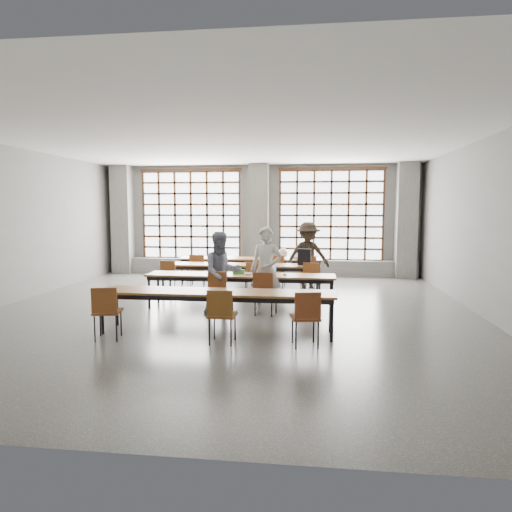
# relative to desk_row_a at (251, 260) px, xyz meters

# --- Properties ---
(floor) EXTENTS (11.00, 11.00, 0.00)m
(floor) POSITION_rel_desk_row_a_xyz_m (0.04, -3.56, -0.66)
(floor) COLOR #464644
(floor) RESTS_ON ground
(ceiling) EXTENTS (11.00, 11.00, 0.00)m
(ceiling) POSITION_rel_desk_row_a_xyz_m (0.04, -3.56, 2.84)
(ceiling) COLOR silver
(ceiling) RESTS_ON floor
(wall_back) EXTENTS (10.00, 0.00, 10.00)m
(wall_back) POSITION_rel_desk_row_a_xyz_m (0.04, 1.94, 1.09)
(wall_back) COLOR #60605E
(wall_back) RESTS_ON floor
(wall_front) EXTENTS (10.00, 0.00, 10.00)m
(wall_front) POSITION_rel_desk_row_a_xyz_m (0.04, -9.06, 1.09)
(wall_front) COLOR #60605E
(wall_front) RESTS_ON floor
(wall_left) EXTENTS (0.00, 11.00, 11.00)m
(wall_left) POSITION_rel_desk_row_a_xyz_m (-4.96, -3.56, 1.09)
(wall_left) COLOR #60605E
(wall_left) RESTS_ON floor
(wall_right) EXTENTS (0.00, 11.00, 11.00)m
(wall_right) POSITION_rel_desk_row_a_xyz_m (5.04, -3.56, 1.09)
(wall_right) COLOR #60605E
(wall_right) RESTS_ON floor
(column_left) EXTENTS (0.60, 0.55, 3.50)m
(column_left) POSITION_rel_desk_row_a_xyz_m (-4.46, 1.66, 1.09)
(column_left) COLOR #585856
(column_left) RESTS_ON floor
(column_mid) EXTENTS (0.60, 0.55, 3.50)m
(column_mid) POSITION_rel_desk_row_a_xyz_m (0.04, 1.66, 1.09)
(column_mid) COLOR #585856
(column_mid) RESTS_ON floor
(column_right) EXTENTS (0.60, 0.55, 3.50)m
(column_right) POSITION_rel_desk_row_a_xyz_m (4.54, 1.66, 1.09)
(column_right) COLOR #585856
(column_right) RESTS_ON floor
(window_left) EXTENTS (3.32, 0.12, 3.00)m
(window_left) POSITION_rel_desk_row_a_xyz_m (-2.21, 1.86, 1.24)
(window_left) COLOR white
(window_left) RESTS_ON wall_back
(window_right) EXTENTS (3.32, 0.12, 3.00)m
(window_right) POSITION_rel_desk_row_a_xyz_m (2.29, 1.86, 1.24)
(window_right) COLOR white
(window_right) RESTS_ON wall_back
(sill_ledge) EXTENTS (9.80, 0.35, 0.50)m
(sill_ledge) POSITION_rel_desk_row_a_xyz_m (0.04, 1.74, -0.41)
(sill_ledge) COLOR #585856
(sill_ledge) RESTS_ON floor
(desk_row_a) EXTENTS (4.00, 0.70, 0.73)m
(desk_row_a) POSITION_rel_desk_row_a_xyz_m (0.00, 0.00, 0.00)
(desk_row_a) COLOR brown
(desk_row_a) RESTS_ON floor
(desk_row_b) EXTENTS (4.00, 0.70, 0.73)m
(desk_row_b) POSITION_rel_desk_row_a_xyz_m (-0.07, -1.43, 0.00)
(desk_row_b) COLOR brown
(desk_row_b) RESTS_ON floor
(desk_row_c) EXTENTS (4.00, 0.70, 0.73)m
(desk_row_c) POSITION_rel_desk_row_a_xyz_m (0.20, -3.18, 0.00)
(desk_row_c) COLOR brown
(desk_row_c) RESTS_ON floor
(desk_row_d) EXTENTS (4.00, 0.70, 0.73)m
(desk_row_d) POSITION_rel_desk_row_a_xyz_m (0.12, -5.18, 0.00)
(desk_row_d) COLOR brown
(desk_row_d) RESTS_ON floor
(chair_back_left) EXTENTS (0.47, 0.47, 0.88)m
(chair_back_left) POSITION_rel_desk_row_a_xyz_m (-1.39, -0.63, -0.13)
(chair_back_left) COLOR brown
(chair_back_left) RESTS_ON floor
(chair_back_mid) EXTENTS (0.46, 0.46, 0.88)m
(chair_back_mid) POSITION_rel_desk_row_a_xyz_m (0.79, -0.63, -0.13)
(chair_back_mid) COLOR brown
(chair_back_mid) RESTS_ON floor
(chair_back_right) EXTENTS (0.48, 0.48, 0.88)m
(chair_back_right) POSITION_rel_desk_row_a_xyz_m (1.61, -0.63, -0.13)
(chair_back_right) COLOR brown
(chair_back_right) RESTS_ON floor
(chair_mid_left) EXTENTS (0.50, 0.51, 0.88)m
(chair_mid_left) POSITION_rel_desk_row_a_xyz_m (-1.69, -2.06, -0.13)
(chair_mid_left) COLOR brown
(chair_mid_left) RESTS_ON floor
(chair_mid_centre) EXTENTS (0.51, 0.51, 0.88)m
(chair_mid_centre) POSITION_rel_desk_row_a_xyz_m (0.35, -2.06, -0.13)
(chair_mid_centre) COLOR brown
(chair_mid_centre) RESTS_ON floor
(chair_mid_right) EXTENTS (0.46, 0.46, 0.88)m
(chair_mid_right) POSITION_rel_desk_row_a_xyz_m (1.72, -2.06, -0.13)
(chair_mid_right) COLOR brown
(chair_mid_right) RESTS_ON floor
(chair_front_left) EXTENTS (0.51, 0.51, 0.88)m
(chair_front_left) POSITION_rel_desk_row_a_xyz_m (-0.12, -3.80, -0.13)
(chair_front_left) COLOR brown
(chair_front_left) RESTS_ON floor
(chair_front_right) EXTENTS (0.49, 0.49, 0.88)m
(chair_front_right) POSITION_rel_desk_row_a_xyz_m (0.79, -3.80, -0.13)
(chair_front_right) COLOR maroon
(chair_front_right) RESTS_ON floor
(chair_near_left) EXTENTS (0.49, 0.50, 0.88)m
(chair_near_left) POSITION_rel_desk_row_a_xyz_m (-1.57, -5.81, -0.13)
(chair_near_left) COLOR brown
(chair_near_left) RESTS_ON floor
(chair_near_mid) EXTENTS (0.43, 0.43, 0.88)m
(chair_near_mid) POSITION_rel_desk_row_a_xyz_m (0.32, -5.81, -0.13)
(chair_near_mid) COLOR brown
(chair_near_mid) RESTS_ON floor
(chair_near_right) EXTENTS (0.50, 0.50, 0.88)m
(chair_near_right) POSITION_rel_desk_row_a_xyz_m (1.63, -5.81, -0.13)
(chair_near_right) COLOR brown
(chair_near_right) RESTS_ON floor
(student_male) EXTENTS (0.71, 0.53, 1.77)m
(student_male) POSITION_rel_desk_row_a_xyz_m (0.80, -3.68, 0.22)
(student_male) COLOR silver
(student_male) RESTS_ON floor
(student_female) EXTENTS (1.00, 0.92, 1.66)m
(student_female) POSITION_rel_desk_row_a_xyz_m (-0.10, -3.68, 0.17)
(student_female) COLOR navy
(student_female) RESTS_ON floor
(student_back) EXTENTS (1.23, 0.84, 1.76)m
(student_back) POSITION_rel_desk_row_a_xyz_m (1.60, -0.50, 0.22)
(student_back) COLOR black
(student_back) RESTS_ON floor
(laptop_front) EXTENTS (0.41, 0.36, 0.26)m
(laptop_front) POSITION_rel_desk_row_a_xyz_m (0.76, -3.07, 0.13)
(laptop_front) COLOR silver
(laptop_front) RESTS_ON desk_row_c
(laptop_back) EXTENTS (0.41, 0.37, 0.26)m
(laptop_back) POSITION_rel_desk_row_a_xyz_m (1.36, 0.11, 0.13)
(laptop_back) COLOR #B1B1B6
(laptop_back) RESTS_ON desk_row_a
(mouse) EXTENTS (0.10, 0.07, 0.04)m
(mouse) POSITION_rel_desk_row_a_xyz_m (1.15, -3.20, 0.08)
(mouse) COLOR silver
(mouse) RESTS_ON desk_row_c
(green_box) EXTENTS (0.26, 0.11, 0.09)m
(green_box) POSITION_rel_desk_row_a_xyz_m (0.15, -3.10, 0.11)
(green_box) COLOR green
(green_box) RESTS_ON desk_row_c
(phone) EXTENTS (0.14, 0.08, 0.01)m
(phone) POSITION_rel_desk_row_a_xyz_m (0.38, -3.28, 0.07)
(phone) COLOR black
(phone) RESTS_ON desk_row_c
(paper_sheet_a) EXTENTS (0.35, 0.29, 0.00)m
(paper_sheet_a) POSITION_rel_desk_row_a_xyz_m (-0.67, -1.38, 0.07)
(paper_sheet_a) COLOR white
(paper_sheet_a) RESTS_ON desk_row_b
(paper_sheet_b) EXTENTS (0.33, 0.26, 0.00)m
(paper_sheet_b) POSITION_rel_desk_row_a_xyz_m (-0.37, -1.48, 0.07)
(paper_sheet_b) COLOR white
(paper_sheet_b) RESTS_ON desk_row_b
(backpack) EXTENTS (0.34, 0.24, 0.40)m
(backpack) POSITION_rel_desk_row_a_xyz_m (1.53, -1.38, 0.27)
(backpack) COLOR black
(backpack) RESTS_ON desk_row_b
(plastic_bag) EXTENTS (0.32, 0.30, 0.29)m
(plastic_bag) POSITION_rel_desk_row_a_xyz_m (0.90, 0.05, 0.21)
(plastic_bag) COLOR white
(plastic_bag) RESTS_ON desk_row_a
(red_pouch) EXTENTS (0.21, 0.12, 0.06)m
(red_pouch) POSITION_rel_desk_row_a_xyz_m (-1.58, -5.73, -0.16)
(red_pouch) COLOR red
(red_pouch) RESTS_ON chair_near_left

